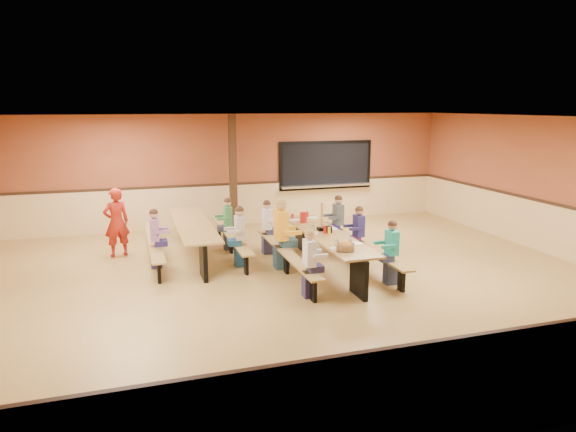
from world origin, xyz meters
name	(u,v)px	position (x,y,z in m)	size (l,w,h in m)	color
ground	(292,282)	(0.00, 0.00, 0.00)	(12.00, 12.00, 0.00)	olive
room_envelope	(292,246)	(0.00, 0.00, 0.69)	(12.04, 10.04, 3.02)	brown
kitchen_pass_through	(326,167)	(2.60, 4.96, 1.49)	(2.78, 0.28, 1.38)	black
structural_post	(233,173)	(-0.20, 4.40, 1.50)	(0.18, 0.18, 3.00)	#321D10
cafeteria_table_main	(326,244)	(0.88, 0.52, 0.53)	(1.91, 3.70, 0.74)	#9E793F
cafeteria_table_second	(193,233)	(-1.53, 2.25, 0.53)	(1.91, 3.70, 0.74)	#9E793F
seated_child_white_left	(309,264)	(0.05, -0.81, 0.59)	(0.35, 0.29, 1.18)	silver
seated_adult_yellow	(281,234)	(0.05, 0.87, 0.71)	(0.47, 0.38, 1.41)	#FFAD22
seated_child_grey_left	(267,227)	(0.05, 1.97, 0.59)	(0.36, 0.29, 1.18)	silver
seated_child_teal_right	(391,253)	(1.70, -0.63, 0.59)	(0.36, 0.29, 1.18)	#20AF9E
seated_child_navy_right	(358,235)	(1.70, 0.78, 0.59)	(0.35, 0.29, 1.17)	#211E51
seated_child_char_right	(338,222)	(1.70, 1.87, 0.61)	(0.37, 0.31, 1.22)	#474E52
seated_child_purple_sec	(155,239)	(-2.36, 1.66, 0.60)	(0.36, 0.30, 1.19)	#986094
seated_child_green_sec	(228,224)	(-0.71, 2.53, 0.59)	(0.35, 0.29, 1.17)	#3A7E48
seated_child_tan_sec	(240,237)	(-0.71, 1.25, 0.61)	(0.38, 0.31, 1.23)	#BFAE9B
standing_woman	(116,222)	(-3.10, 2.74, 0.75)	(0.55, 0.36, 1.50)	#AD2013
punch_pitcher	(303,218)	(0.76, 1.57, 0.85)	(0.16, 0.16, 0.22)	#AD1E17
chip_bowl	(345,246)	(0.75, -0.71, 0.81)	(0.32, 0.32, 0.15)	orange
napkin_dispenser	(329,229)	(0.95, 0.58, 0.80)	(0.10, 0.14, 0.13)	black
condiment_mustard	(329,232)	(0.86, 0.31, 0.82)	(0.06, 0.06, 0.17)	yellow
condiment_ketchup	(325,230)	(0.84, 0.50, 0.82)	(0.06, 0.06, 0.17)	#B2140F
table_paddle	(322,224)	(0.89, 0.80, 0.88)	(0.16, 0.16, 0.56)	black
place_settings	(326,231)	(0.88, 0.52, 0.80)	(0.65, 3.30, 0.11)	beige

